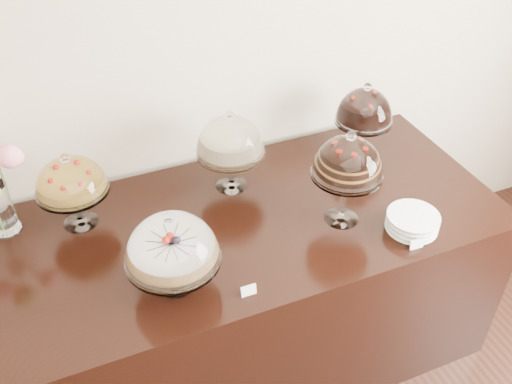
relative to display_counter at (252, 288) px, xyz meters
name	(u,v)px	position (x,y,z in m)	size (l,w,h in m)	color
wall_back	(164,46)	(-0.18, 0.55, 1.05)	(5.00, 0.04, 3.00)	beige
display_counter	(252,288)	(0.00, 0.00, 0.00)	(2.20, 1.00, 0.90)	black
cake_stand_sugar_sponge	(171,244)	(-0.41, -0.25, 0.66)	(0.36, 0.36, 0.35)	white
cake_stand_choco_layer	(348,161)	(0.36, -0.15, 0.76)	(0.30, 0.30, 0.44)	white
cake_stand_cheesecake	(230,139)	(0.00, 0.25, 0.71)	(0.31, 0.31, 0.40)	white
cake_stand_dark_choco	(365,109)	(0.70, 0.26, 0.70)	(0.28, 0.28, 0.38)	white
cake_stand_fruit_tart	(70,179)	(-0.69, 0.26, 0.68)	(0.30, 0.30, 0.36)	white
plate_stack	(412,222)	(0.60, -0.33, 0.49)	(0.22, 0.22, 0.07)	white
price_card_left	(249,290)	(-0.18, -0.40, 0.47)	(0.06, 0.01, 0.04)	white
price_card_right	(417,244)	(0.55, -0.43, 0.47)	(0.06, 0.01, 0.04)	white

